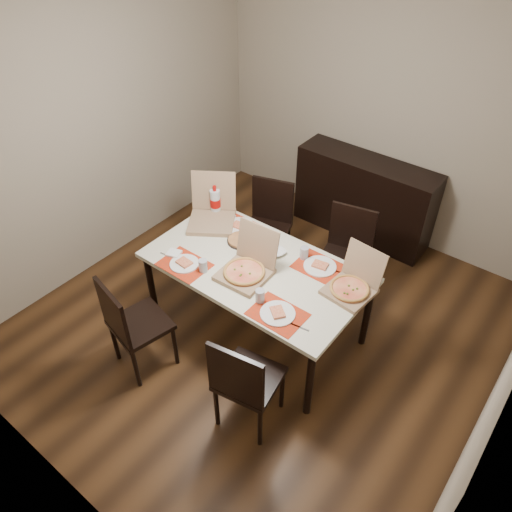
# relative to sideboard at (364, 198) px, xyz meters

# --- Properties ---
(ground) EXTENTS (3.80, 4.00, 0.02)m
(ground) POSITION_rel_sideboard_xyz_m (0.00, -1.78, -0.46)
(ground) COLOR #462A15
(ground) RESTS_ON ground
(room_walls) EXTENTS (3.84, 4.02, 2.62)m
(room_walls) POSITION_rel_sideboard_xyz_m (0.00, -1.35, 1.28)
(room_walls) COLOR gray
(room_walls) RESTS_ON ground
(sideboard) EXTENTS (1.50, 0.40, 0.90)m
(sideboard) POSITION_rel_sideboard_xyz_m (0.00, 0.00, 0.00)
(sideboard) COLOR black
(sideboard) RESTS_ON ground
(dining_table) EXTENTS (1.80, 1.00, 0.75)m
(dining_table) POSITION_rel_sideboard_xyz_m (-0.02, -1.86, 0.23)
(dining_table) COLOR beige
(dining_table) RESTS_ON ground
(chair_near_left) EXTENTS (0.50, 0.50, 0.93)m
(chair_near_left) POSITION_rel_sideboard_xyz_m (-0.54, -2.79, 0.06)
(chair_near_left) COLOR black
(chair_near_left) RESTS_ON ground
(chair_near_right) EXTENTS (0.49, 0.49, 0.93)m
(chair_near_right) POSITION_rel_sideboard_xyz_m (0.50, -2.66, 0.06)
(chair_near_right) COLOR black
(chair_near_right) RESTS_ON ground
(chair_far_left) EXTENTS (0.53, 0.53, 0.93)m
(chair_far_left) POSITION_rel_sideboard_xyz_m (-0.49, -1.05, 0.06)
(chair_far_left) COLOR black
(chair_far_left) RESTS_ON ground
(chair_far_right) EXTENTS (0.50, 0.50, 0.93)m
(chair_far_right) POSITION_rel_sideboard_xyz_m (0.34, -0.98, 0.06)
(chair_far_right) COLOR black
(chair_far_right) RESTS_ON ground
(setting_near_left) EXTENTS (0.48, 0.30, 0.11)m
(setting_near_left) POSITION_rel_sideboard_xyz_m (-0.46, -2.20, 0.32)
(setting_near_left) COLOR red
(setting_near_left) RESTS_ON dining_table
(setting_near_right) EXTENTS (0.49, 0.30, 0.11)m
(setting_near_right) POSITION_rel_sideboard_xyz_m (0.39, -2.19, 0.32)
(setting_near_right) COLOR red
(setting_near_right) RESTS_ON dining_table
(setting_far_left) EXTENTS (0.48, 0.30, 0.11)m
(setting_far_left) POSITION_rel_sideboard_xyz_m (-0.43, -1.55, 0.32)
(setting_far_left) COLOR red
(setting_far_left) RESTS_ON dining_table
(setting_far_right) EXTENTS (0.50, 0.30, 0.11)m
(setting_far_right) POSITION_rel_sideboard_xyz_m (0.36, -1.56, 0.32)
(setting_far_right) COLOR red
(setting_far_right) RESTS_ON dining_table
(napkin_loose) EXTENTS (0.15, 0.15, 0.02)m
(napkin_loose) POSITION_rel_sideboard_xyz_m (-0.07, -1.97, 0.31)
(napkin_loose) COLOR white
(napkin_loose) RESTS_ON dining_table
(pizza_box_center) EXTENTS (0.39, 0.43, 0.37)m
(pizza_box_center) POSITION_rel_sideboard_xyz_m (-0.02, -1.99, 0.36)
(pizza_box_center) COLOR #917253
(pizza_box_center) RESTS_ON dining_table
(pizza_box_right) EXTENTS (0.37, 0.40, 0.34)m
(pizza_box_right) POSITION_rel_sideboard_xyz_m (0.74, -1.65, 0.35)
(pizza_box_right) COLOR #917253
(pizza_box_right) RESTS_ON dining_table
(pizza_box_left) EXTENTS (0.58, 0.59, 0.40)m
(pizza_box_left) POSITION_rel_sideboard_xyz_m (-0.71, -1.61, 0.36)
(pizza_box_left) COLOR #917253
(pizza_box_left) RESTS_ON dining_table
(faina_plate) EXTENTS (0.25, 0.25, 0.03)m
(faina_plate) POSITION_rel_sideboard_xyz_m (-0.31, -1.69, 0.31)
(faina_plate) COLOR black
(faina_plate) RESTS_ON dining_table
(dip_bowl) EXTENTS (0.17, 0.17, 0.03)m
(dip_bowl) POSITION_rel_sideboard_xyz_m (0.03, -1.63, 0.32)
(dip_bowl) COLOR white
(dip_bowl) RESTS_ON dining_table
(soda_bottle) EXTENTS (0.10, 0.10, 0.29)m
(soda_bottle) POSITION_rel_sideboard_xyz_m (-0.77, -1.50, 0.42)
(soda_bottle) COLOR silver
(soda_bottle) RESTS_ON dining_table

